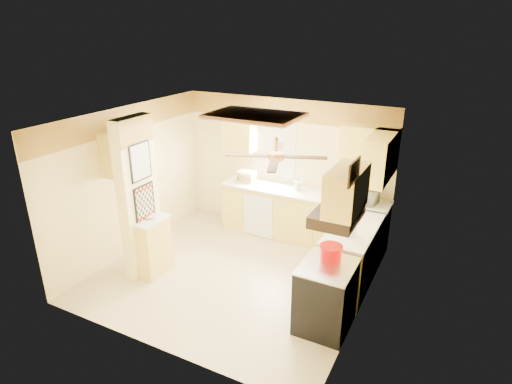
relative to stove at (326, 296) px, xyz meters
The scene contains 34 objects.
floor 1.82m from the stove, 161.77° to the left, with size 4.00×4.00×0.00m, color #C9B88B.
ceiling 2.69m from the stove, 161.77° to the left, with size 4.00×4.00×0.00m, color white.
wall_back 3.07m from the stove, 124.28° to the left, with size 4.00×4.00×0.00m, color #FFE79B.
wall_front 2.29m from the stove, 141.04° to the right, with size 4.00×4.00×0.00m, color #FFE79B.
wall_left 3.79m from the stove, behind, with size 3.80×3.80×0.00m, color #FFE79B.
wall_right 1.02m from the stove, 59.02° to the left, with size 3.80×3.80×0.00m, color #FFE79B.
wallpaper_border 3.48m from the stove, 124.50° to the left, with size 4.00×0.02×0.40m, color #FFC64B.
partition_column 3.12m from the stove, behind, with size 0.20×0.70×2.50m, color #FFE79B.
partition_ledge 2.80m from the stove, behind, with size 0.25×0.55×0.90m, color #F8D75F.
ledge_top 2.84m from the stove, behind, with size 0.28×0.58×0.04m, color white.
lower_cabinets_back 2.45m from the stove, 118.55° to the left, with size 3.00×0.60×0.90m, color #F8D75F.
lower_cabinets_right 1.15m from the stove, 88.49° to the left, with size 0.60×1.40×0.90m, color #F8D75F.
countertop_back 2.48m from the stove, 118.66° to the left, with size 3.04×0.64×0.04m, color white.
countertop_right 1.24m from the stove, 88.99° to the left, with size 0.64×1.44×0.04m, color white.
dishwasher_panel 2.66m from the stove, 136.25° to the left, with size 0.58×0.02×0.80m, color white.
window 3.29m from the stove, 128.23° to the left, with size 0.92×0.02×1.02m.
upper_cab_back_left 3.67m from the stove, 137.92° to the left, with size 0.60×0.35×0.70m, color #F8D75F.
upper_cab_back_right 2.67m from the stove, 93.01° to the left, with size 0.90×0.35×0.70m, color #F8D75F.
upper_cab_right 2.28m from the stove, 85.07° to the left, with size 0.35×1.00×0.70m, color #F8D75F.
upper_cab_left_wall 3.77m from the stove, behind, with size 0.35×0.75×0.70m, color #F8D75F.
upper_cab_over_stove 1.50m from the stove, ahead, with size 0.35×0.76×0.52m, color #F8D75F.
stove is the anchor object (origin of this frame).
range_hood 1.16m from the stove, ahead, with size 0.50×0.76×0.14m, color black.
poster_menu 3.22m from the stove, behind, with size 0.02×0.42×0.57m.
poster_nashville 3.00m from the stove, behind, with size 0.02×0.42×0.57m.
ceiling_light_panel 2.75m from the stove, 146.22° to the left, with size 1.35×0.95×0.06m.
ceiling_fan 1.95m from the stove, 167.38° to the right, with size 1.15×1.15×0.26m.
vent_grate 1.90m from the stove, 48.45° to the right, with size 0.02×0.40×0.25m, color black.
microwave 2.25m from the stove, 93.57° to the left, with size 0.51×0.35×0.28m, color white.
bowl 2.89m from the stove, behind, with size 0.18×0.18×0.05m, color white.
dutch_oven 0.58m from the stove, 96.10° to the left, with size 0.30×0.30×0.20m.
kettle 1.06m from the stove, 86.99° to the left, with size 0.15×0.15×0.24m.
dish_rack 3.23m from the stove, 137.08° to the left, with size 0.37×0.29×0.20m.
utensil_crock 2.63m from the stove, 120.56° to the left, with size 0.11×0.11×0.23m.
Camera 1 is at (2.99, -5.07, 3.72)m, focal length 30.00 mm.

